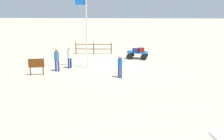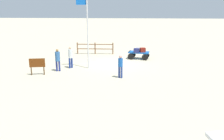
# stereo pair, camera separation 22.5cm
# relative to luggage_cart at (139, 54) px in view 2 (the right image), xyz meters

# --- Properties ---
(ground_plane) EXTENTS (120.00, 120.00, 0.00)m
(ground_plane) POSITION_rel_luggage_cart_xyz_m (2.04, 1.92, -0.46)
(ground_plane) COLOR #B8AD8F
(luggage_cart) EXTENTS (2.04, 1.46, 0.66)m
(luggage_cart) POSITION_rel_luggage_cart_xyz_m (0.00, 0.00, 0.00)
(luggage_cart) COLOR #1353AB
(luggage_cart) RESTS_ON ground
(suitcase_maroon) EXTENTS (0.52, 0.36, 0.38)m
(suitcase_maroon) POSITION_rel_luggage_cart_xyz_m (0.22, 0.36, 0.39)
(suitcase_maroon) COLOR navy
(suitcase_maroon) RESTS_ON luggage_cart
(suitcase_navy) EXTENTS (0.53, 0.45, 0.40)m
(suitcase_navy) POSITION_rel_luggage_cart_xyz_m (-0.36, 0.17, 0.40)
(suitcase_navy) COLOR maroon
(suitcase_navy) RESTS_ON luggage_cart
(suitcase_tan) EXTENTS (0.62, 0.47, 0.33)m
(suitcase_tan) POSITION_rel_luggage_cart_xyz_m (-0.04, -0.23, 0.36)
(suitcase_tan) COLOR gray
(suitcase_tan) RESTS_ON luggage_cart
(worker_lead) EXTENTS (0.45, 0.45, 1.59)m
(worker_lead) POSITION_rel_luggage_cart_xyz_m (1.55, 6.05, 0.46)
(worker_lead) COLOR navy
(worker_lead) RESTS_ON ground
(worker_trailing) EXTENTS (0.45, 0.45, 1.71)m
(worker_trailing) POSITION_rel_luggage_cart_xyz_m (5.51, 3.60, 0.52)
(worker_trailing) COLOR navy
(worker_trailing) RESTS_ON ground
(worker_supervisor) EXTENTS (0.40, 0.40, 1.70)m
(worker_supervisor) POSITION_rel_luggage_cart_xyz_m (6.27, 4.58, 0.54)
(worker_supervisor) COLOR navy
(worker_supervisor) RESTS_ON ground
(flagpole) EXTENTS (0.85, 0.17, 5.55)m
(flagpole) POSITION_rel_luggage_cart_xyz_m (4.20, 3.57, 2.78)
(flagpole) COLOR silver
(flagpole) RESTS_ON ground
(signboard) EXTENTS (1.09, 0.25, 1.20)m
(signboard) POSITION_rel_luggage_cart_xyz_m (7.46, 5.65, 0.34)
(signboard) COLOR #4C3319
(signboard) RESTS_ON ground
(wooden_fence) EXTENTS (3.68, 0.13, 1.15)m
(wooden_fence) POSITION_rel_luggage_cart_xyz_m (4.23, -1.98, 0.20)
(wooden_fence) COLOR brown
(wooden_fence) RESTS_ON ground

